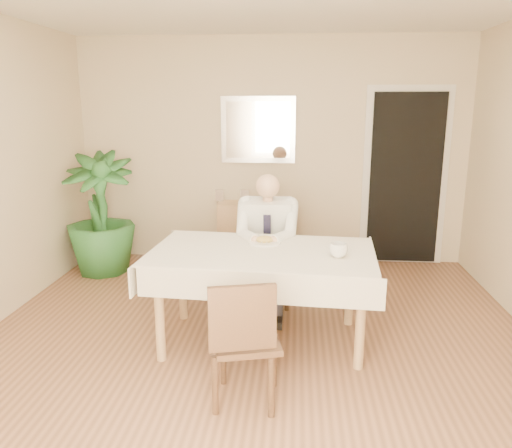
# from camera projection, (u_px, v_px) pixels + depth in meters

# --- Properties ---
(room) EXTENTS (5.00, 5.02, 2.60)m
(room) POSITION_uv_depth(u_px,v_px,m) (252.00, 186.00, 3.41)
(room) COLOR brown
(room) RESTS_ON ground
(window) EXTENTS (1.34, 0.04, 1.44)m
(window) POSITION_uv_depth(u_px,v_px,m) (138.00, 316.00, 0.98)
(window) COLOR silver
(window) RESTS_ON room
(doorway) EXTENTS (0.96, 0.07, 2.10)m
(doorway) POSITION_uv_depth(u_px,v_px,m) (405.00, 179.00, 5.74)
(doorway) COLOR silver
(doorway) RESTS_ON ground
(mirror) EXTENTS (0.86, 0.04, 0.76)m
(mirror) POSITION_uv_depth(u_px,v_px,m) (258.00, 130.00, 5.75)
(mirror) COLOR silver
(mirror) RESTS_ON room
(dining_table) EXTENTS (1.78, 1.13, 0.75)m
(dining_table) POSITION_uv_depth(u_px,v_px,m) (262.00, 261.00, 3.84)
(dining_table) COLOR #A98058
(dining_table) RESTS_ON ground
(chair_far) EXTENTS (0.45, 0.45, 0.91)m
(chair_far) POSITION_uv_depth(u_px,v_px,m) (269.00, 248.00, 4.74)
(chair_far) COLOR #3E2614
(chair_far) RESTS_ON ground
(chair_near) EXTENTS (0.48, 0.49, 0.84)m
(chair_near) POSITION_uv_depth(u_px,v_px,m) (244.00, 337.00, 3.03)
(chair_near) COLOR #3E2614
(chair_near) RESTS_ON ground
(seated_man) EXTENTS (0.48, 0.72, 1.24)m
(seated_man) POSITION_uv_depth(u_px,v_px,m) (267.00, 238.00, 4.41)
(seated_man) COLOR white
(seated_man) RESTS_ON ground
(plate) EXTENTS (0.26, 0.26, 0.02)m
(plate) POSITION_uv_depth(u_px,v_px,m) (265.00, 242.00, 4.03)
(plate) COLOR white
(plate) RESTS_ON dining_table
(food) EXTENTS (0.14, 0.14, 0.06)m
(food) POSITION_uv_depth(u_px,v_px,m) (265.00, 239.00, 4.02)
(food) COLOR olive
(food) RESTS_ON dining_table
(knife) EXTENTS (0.01, 0.13, 0.01)m
(knife) POSITION_uv_depth(u_px,v_px,m) (269.00, 242.00, 3.96)
(knife) COLOR silver
(knife) RESTS_ON dining_table
(fork) EXTENTS (0.01, 0.13, 0.01)m
(fork) POSITION_uv_depth(u_px,v_px,m) (259.00, 242.00, 3.97)
(fork) COLOR silver
(fork) RESTS_ON dining_table
(coffee_mug) EXTENTS (0.15, 0.15, 0.10)m
(coffee_mug) POSITION_uv_depth(u_px,v_px,m) (338.00, 250.00, 3.66)
(coffee_mug) COLOR white
(coffee_mug) RESTS_ON dining_table
(sideboard) EXTENTS (0.90, 0.31, 0.72)m
(sideboard) POSITION_uv_depth(u_px,v_px,m) (257.00, 233.00, 5.89)
(sideboard) COLOR #A98058
(sideboard) RESTS_ON ground
(photo_frame_left) EXTENTS (0.10, 0.02, 0.14)m
(photo_frame_left) POSITION_uv_depth(u_px,v_px,m) (219.00, 195.00, 5.88)
(photo_frame_left) COLOR silver
(photo_frame_left) RESTS_ON sideboard
(photo_frame_center) EXTENTS (0.10, 0.02, 0.14)m
(photo_frame_center) POSITION_uv_depth(u_px,v_px,m) (245.00, 196.00, 5.85)
(photo_frame_center) COLOR silver
(photo_frame_center) RESTS_ON sideboard
(photo_frame_right) EXTENTS (0.10, 0.02, 0.14)m
(photo_frame_right) POSITION_uv_depth(u_px,v_px,m) (269.00, 197.00, 5.78)
(photo_frame_right) COLOR silver
(photo_frame_right) RESTS_ON sideboard
(potted_palm) EXTENTS (0.90, 0.90, 1.34)m
(potted_palm) POSITION_uv_depth(u_px,v_px,m) (100.00, 213.00, 5.48)
(potted_palm) COLOR #1E4D1E
(potted_palm) RESTS_ON ground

